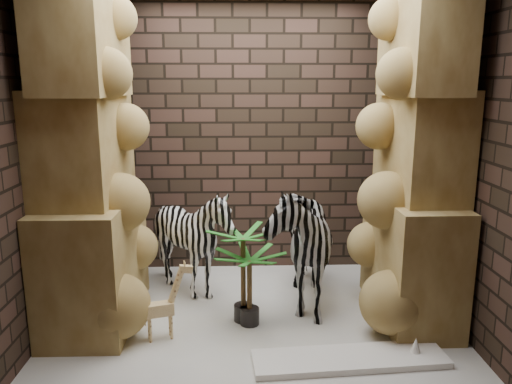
{
  "coord_description": "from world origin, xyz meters",
  "views": [
    {
      "loc": [
        -0.11,
        -4.18,
        2.09
      ],
      "look_at": [
        0.03,
        0.15,
        1.12
      ],
      "focal_mm": 34.82,
      "sensor_mm": 36.0,
      "label": 1
    }
  ],
  "objects_px": {
    "zebra_left": "(193,246)",
    "palm_front": "(243,275)",
    "giraffe_toy": "(159,301)",
    "palm_back": "(249,288)",
    "zebra_right": "(296,229)",
    "surfboard": "(350,359)"
  },
  "relations": [
    {
      "from": "palm_front",
      "to": "giraffe_toy",
      "type": "bearing_deg",
      "value": -156.52
    },
    {
      "from": "zebra_right",
      "to": "palm_back",
      "type": "height_order",
      "value": "zebra_right"
    },
    {
      "from": "giraffe_toy",
      "to": "palm_front",
      "type": "xyz_separation_m",
      "value": [
        0.69,
        0.3,
        0.1
      ]
    },
    {
      "from": "zebra_right",
      "to": "zebra_left",
      "type": "relative_size",
      "value": 1.3
    },
    {
      "from": "zebra_right",
      "to": "giraffe_toy",
      "type": "xyz_separation_m",
      "value": [
        -1.19,
        -0.68,
        -0.39
      ]
    },
    {
      "from": "giraffe_toy",
      "to": "palm_front",
      "type": "relative_size",
      "value": 0.78
    },
    {
      "from": "zebra_left",
      "to": "palm_front",
      "type": "relative_size",
      "value": 1.3
    },
    {
      "from": "palm_front",
      "to": "palm_back",
      "type": "relative_size",
      "value": 1.26
    },
    {
      "from": "zebra_left",
      "to": "giraffe_toy",
      "type": "height_order",
      "value": "zebra_left"
    },
    {
      "from": "zebra_right",
      "to": "surfboard",
      "type": "bearing_deg",
      "value": -72.86
    },
    {
      "from": "giraffe_toy",
      "to": "palm_back",
      "type": "bearing_deg",
      "value": 0.23
    },
    {
      "from": "palm_front",
      "to": "palm_back",
      "type": "distance_m",
      "value": 0.13
    },
    {
      "from": "zebra_left",
      "to": "palm_back",
      "type": "xyz_separation_m",
      "value": [
        0.54,
        -0.65,
        -0.17
      ]
    },
    {
      "from": "zebra_left",
      "to": "palm_back",
      "type": "distance_m",
      "value": 0.86
    },
    {
      "from": "zebra_left",
      "to": "surfboard",
      "type": "distance_m",
      "value": 1.89
    },
    {
      "from": "zebra_left",
      "to": "giraffe_toy",
      "type": "xyz_separation_m",
      "value": [
        -0.2,
        -0.88,
        -0.17
      ]
    },
    {
      "from": "palm_front",
      "to": "palm_back",
      "type": "height_order",
      "value": "palm_front"
    },
    {
      "from": "surfboard",
      "to": "zebra_right",
      "type": "bearing_deg",
      "value": 101.12
    },
    {
      "from": "zebra_right",
      "to": "palm_front",
      "type": "height_order",
      "value": "zebra_right"
    },
    {
      "from": "giraffe_toy",
      "to": "zebra_left",
      "type": "bearing_deg",
      "value": 60.07
    },
    {
      "from": "zebra_left",
      "to": "palm_back",
      "type": "bearing_deg",
      "value": -47.32
    },
    {
      "from": "zebra_right",
      "to": "palm_back",
      "type": "relative_size",
      "value": 2.13
    }
  ]
}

